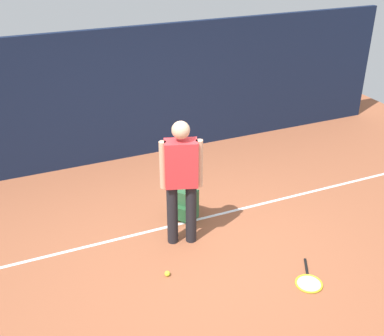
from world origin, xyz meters
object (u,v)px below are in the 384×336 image
object	(u,v)px
tennis_player	(181,177)
tennis_racket	(309,282)
backpack	(186,205)
tennis_ball_near_player	(167,274)

from	to	relation	value
tennis_player	tennis_racket	distance (m)	1.96
tennis_racket	backpack	bearing A→B (deg)	-127.00
tennis_racket	backpack	size ratio (longest dim) A/B	1.41
backpack	tennis_ball_near_player	world-z (taller)	backpack
tennis_player	tennis_ball_near_player	world-z (taller)	tennis_player
tennis_player	tennis_ball_near_player	bearing A→B (deg)	-108.55
tennis_racket	tennis_ball_near_player	world-z (taller)	tennis_ball_near_player
tennis_racket	tennis_ball_near_player	xyz separation A→B (m)	(-1.48, 0.77, 0.02)
tennis_racket	backpack	distance (m)	2.00
tennis_player	tennis_racket	size ratio (longest dim) A/B	2.74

